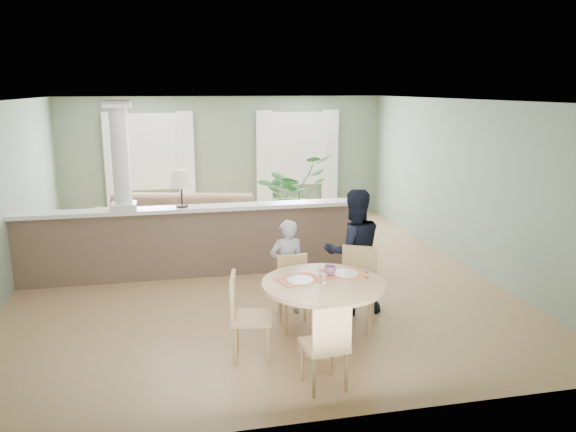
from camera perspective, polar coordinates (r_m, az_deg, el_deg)
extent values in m
plane|color=tan|center=(8.85, -3.52, -6.10)|extent=(8.00, 8.00, 0.00)
cube|color=gray|center=(12.43, -6.39, 5.77)|extent=(7.00, 0.02, 2.70)
cube|color=gray|center=(8.72, -27.03, 1.39)|extent=(0.02, 8.00, 2.70)
cube|color=gray|center=(9.65, 17.41, 3.21)|extent=(0.02, 8.00, 2.70)
cube|color=gray|center=(4.70, 3.65, -6.09)|extent=(7.00, 0.02, 2.70)
cube|color=white|center=(8.37, -3.77, 11.66)|extent=(7.00, 8.00, 0.02)
cube|color=white|center=(12.32, -13.86, 6.35)|extent=(1.10, 0.02, 1.50)
cube|color=white|center=(12.30, -13.87, 6.34)|extent=(1.22, 0.04, 1.62)
cube|color=white|center=(12.64, 0.89, 6.88)|extent=(1.10, 0.02, 1.50)
cube|color=white|center=(12.61, 0.91, 6.87)|extent=(1.22, 0.04, 1.62)
cube|color=white|center=(12.32, -17.29, 4.74)|extent=(0.35, 0.10, 2.30)
cube|color=white|center=(12.27, -10.29, 5.08)|extent=(0.35, 0.10, 2.30)
cube|color=white|center=(12.44, -2.41, 5.38)|extent=(0.35, 0.10, 2.30)
cube|color=white|center=(12.77, 4.27, 5.56)|extent=(0.35, 0.10, 2.30)
cube|color=brown|center=(8.80, -9.57, -2.78)|extent=(5.20, 0.22, 1.05)
cube|color=white|center=(8.67, -9.70, 0.75)|extent=(5.32, 0.36, 0.06)
cube|color=white|center=(8.68, -16.33, 0.96)|extent=(0.36, 0.36, 0.10)
cylinder|color=white|center=(8.56, -16.65, 5.84)|extent=(0.26, 0.26, 1.39)
cube|color=white|center=(8.51, -16.97, 10.82)|extent=(0.38, 0.38, 0.10)
cylinder|color=black|center=(8.66, -10.71, 1.00)|extent=(0.18, 0.18, 0.03)
cylinder|color=black|center=(8.63, -10.75, 2.01)|extent=(0.03, 0.03, 0.28)
cone|color=beige|center=(8.58, -10.82, 3.78)|extent=(0.36, 0.36, 0.26)
imported|color=olive|center=(10.14, -11.22, -0.95)|extent=(3.59, 2.09, 0.98)
imported|color=#2D6528|center=(11.01, 0.47, 2.11)|extent=(1.94, 1.90, 1.63)
cylinder|color=tan|center=(6.45, 3.52, -13.40)|extent=(0.57, 0.57, 0.04)
cylinder|color=tan|center=(6.29, 3.57, -10.24)|extent=(0.15, 0.15, 0.73)
cylinder|color=tan|center=(6.15, 3.62, -6.91)|extent=(1.35, 1.35, 0.04)
cube|color=#DE3E32|center=(6.20, 1.09, -6.49)|extent=(0.56, 0.48, 0.01)
cube|color=#DE3E32|center=(6.43, 5.58, -5.81)|extent=(0.49, 0.37, 0.01)
cylinder|color=white|center=(6.17, 1.25, -6.50)|extent=(0.29, 0.29, 0.01)
cylinder|color=white|center=(6.42, 5.85, -5.76)|extent=(0.29, 0.29, 0.01)
cylinder|color=white|center=(6.09, 3.57, -6.37)|extent=(0.08, 0.08, 0.10)
cube|color=silver|center=(6.09, 0.99, -6.68)|extent=(0.08, 0.19, 0.00)
cube|color=silver|center=(6.06, -0.30, -6.87)|extent=(0.09, 0.23, 0.00)
cylinder|color=white|center=(6.30, 8.03, -5.96)|extent=(0.04, 0.04, 0.07)
cylinder|color=silver|center=(6.29, 8.04, -5.61)|extent=(0.04, 0.04, 0.01)
imported|color=blue|center=(6.36, 4.29, -5.54)|extent=(0.17, 0.17, 0.11)
cube|color=tan|center=(6.88, 0.78, -7.98)|extent=(0.41, 0.41, 0.05)
cylinder|color=tan|center=(6.79, -0.22, -10.31)|extent=(0.04, 0.04, 0.41)
cylinder|color=tan|center=(6.86, 2.43, -10.06)|extent=(0.04, 0.04, 0.41)
cylinder|color=tan|center=(7.08, -0.82, -9.31)|extent=(0.04, 0.04, 0.41)
cylinder|color=tan|center=(7.15, 1.72, -9.09)|extent=(0.04, 0.04, 0.41)
cube|color=tan|center=(6.97, 0.42, -5.66)|extent=(0.38, 0.05, 0.43)
cube|color=tan|center=(6.90, 6.99, -7.55)|extent=(0.60, 0.60, 0.05)
cylinder|color=tan|center=(6.85, 5.22, -9.91)|extent=(0.04, 0.04, 0.46)
cylinder|color=tan|center=(6.81, 8.26, -10.14)|extent=(0.04, 0.04, 0.46)
cylinder|color=tan|center=(7.18, 5.68, -8.82)|extent=(0.04, 0.04, 0.46)
cylinder|color=tan|center=(7.14, 8.57, -9.03)|extent=(0.04, 0.04, 0.46)
cube|color=tan|center=(7.01, 7.26, -4.96)|extent=(0.40, 0.23, 0.49)
cube|color=tan|center=(5.60, 3.70, -12.99)|extent=(0.45, 0.45, 0.05)
cylinder|color=tan|center=(5.89, 4.59, -14.09)|extent=(0.04, 0.04, 0.42)
cylinder|color=tan|center=(5.79, 1.48, -14.58)|extent=(0.04, 0.04, 0.42)
cylinder|color=tan|center=(5.63, 5.93, -15.51)|extent=(0.04, 0.04, 0.42)
cylinder|color=tan|center=(5.51, 2.67, -16.08)|extent=(0.04, 0.04, 0.42)
cube|color=tan|center=(5.34, 4.48, -11.46)|extent=(0.39, 0.08, 0.45)
cube|color=tan|center=(6.14, -3.70, -10.30)|extent=(0.50, 0.50, 0.05)
cylinder|color=tan|center=(6.08, -2.03, -13.02)|extent=(0.04, 0.04, 0.44)
cylinder|color=tan|center=(6.40, -2.03, -11.66)|extent=(0.04, 0.04, 0.44)
cylinder|color=tan|center=(6.09, -5.39, -13.02)|extent=(0.04, 0.04, 0.44)
cylinder|color=tan|center=(6.41, -5.21, -11.66)|extent=(0.04, 0.04, 0.44)
cube|color=tan|center=(6.06, -5.59, -8.07)|extent=(0.11, 0.41, 0.47)
imported|color=#A0A1A6|center=(7.24, -0.09, -5.20)|extent=(0.48, 0.33, 1.25)
imported|color=black|center=(7.30, 6.67, -3.59)|extent=(0.81, 0.64, 1.63)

